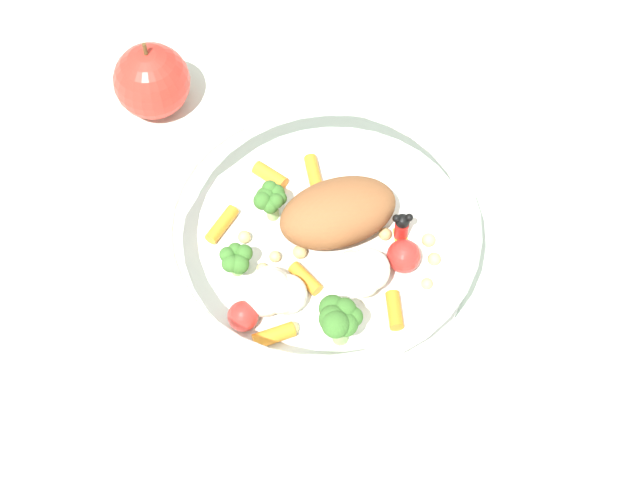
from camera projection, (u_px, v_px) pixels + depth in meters
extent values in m
plane|color=silver|center=(347.00, 270.00, 0.79)|extent=(2.40, 2.40, 0.00)
cylinder|color=white|center=(320.00, 260.00, 0.79)|extent=(0.24, 0.24, 0.01)
torus|color=white|center=(320.00, 223.00, 0.75)|extent=(0.25, 0.25, 0.01)
ellipsoid|color=brown|center=(338.00, 213.00, 0.78)|extent=(0.09, 0.11, 0.05)
cylinder|color=#7FAD5B|center=(237.00, 267.00, 0.77)|extent=(0.01, 0.01, 0.01)
sphere|color=#386B28|center=(239.00, 264.00, 0.76)|extent=(0.02, 0.02, 0.02)
sphere|color=#386B28|center=(244.00, 253.00, 0.76)|extent=(0.01, 0.01, 0.01)
sphere|color=#386B28|center=(235.00, 250.00, 0.76)|extent=(0.01, 0.01, 0.01)
sphere|color=#386B28|center=(227.00, 255.00, 0.76)|extent=(0.01, 0.01, 0.01)
sphere|color=#386B28|center=(231.00, 263.00, 0.76)|extent=(0.01, 0.01, 0.01)
cylinder|color=#8EB766|center=(341.00, 332.00, 0.74)|extent=(0.01, 0.01, 0.02)
sphere|color=#386B28|center=(346.00, 324.00, 0.72)|extent=(0.02, 0.02, 0.02)
sphere|color=#386B28|center=(353.00, 317.00, 0.72)|extent=(0.02, 0.02, 0.02)
sphere|color=#386B28|center=(344.00, 310.00, 0.72)|extent=(0.02, 0.02, 0.02)
sphere|color=#386B28|center=(332.00, 308.00, 0.72)|extent=(0.02, 0.02, 0.02)
sphere|color=#386B28|center=(333.00, 319.00, 0.72)|extent=(0.02, 0.02, 0.02)
sphere|color=#386B28|center=(335.00, 324.00, 0.71)|extent=(0.02, 0.02, 0.02)
cylinder|color=#8EB766|center=(273.00, 211.00, 0.80)|extent=(0.01, 0.01, 0.02)
sphere|color=#386B28|center=(276.00, 201.00, 0.78)|extent=(0.01, 0.01, 0.01)
sphere|color=#386B28|center=(280.00, 198.00, 0.79)|extent=(0.01, 0.01, 0.01)
sphere|color=#386B28|center=(276.00, 193.00, 0.79)|extent=(0.01, 0.01, 0.01)
sphere|color=#386B28|center=(270.00, 188.00, 0.79)|extent=(0.01, 0.01, 0.01)
sphere|color=#386B28|center=(266.00, 197.00, 0.79)|extent=(0.02, 0.02, 0.02)
sphere|color=#386B28|center=(263.00, 201.00, 0.78)|extent=(0.02, 0.02, 0.02)
sphere|color=#386B28|center=(270.00, 206.00, 0.78)|extent=(0.01, 0.01, 0.01)
sphere|color=silver|center=(363.00, 281.00, 0.75)|extent=(0.03, 0.03, 0.03)
sphere|color=silver|center=(366.00, 271.00, 0.75)|extent=(0.03, 0.03, 0.03)
sphere|color=silver|center=(352.00, 269.00, 0.76)|extent=(0.03, 0.03, 0.03)
sphere|color=silver|center=(361.00, 279.00, 0.75)|extent=(0.03, 0.03, 0.03)
sphere|color=white|center=(283.00, 298.00, 0.75)|extent=(0.03, 0.03, 0.03)
sphere|color=white|center=(287.00, 295.00, 0.75)|extent=(0.03, 0.03, 0.03)
sphere|color=white|center=(273.00, 291.00, 0.75)|extent=(0.04, 0.04, 0.04)
sphere|color=white|center=(270.00, 285.00, 0.76)|extent=(0.03, 0.03, 0.03)
sphere|color=white|center=(263.00, 284.00, 0.76)|extent=(0.02, 0.02, 0.02)
sphere|color=white|center=(265.00, 296.00, 0.75)|extent=(0.03, 0.03, 0.03)
sphere|color=white|center=(271.00, 288.00, 0.75)|extent=(0.03, 0.03, 0.03)
cube|color=yellow|center=(400.00, 236.00, 0.80)|extent=(0.02, 0.02, 0.00)
cylinder|color=red|center=(401.00, 230.00, 0.79)|extent=(0.02, 0.02, 0.02)
sphere|color=black|center=(402.00, 221.00, 0.78)|extent=(0.01, 0.01, 0.01)
sphere|color=black|center=(409.00, 218.00, 0.77)|extent=(0.01, 0.01, 0.01)
sphere|color=black|center=(396.00, 219.00, 0.77)|extent=(0.01, 0.01, 0.01)
cylinder|color=orange|center=(222.00, 224.00, 0.80)|extent=(0.02, 0.04, 0.01)
cylinder|color=orange|center=(266.00, 178.00, 0.82)|extent=(0.03, 0.02, 0.01)
cylinder|color=orange|center=(305.00, 278.00, 0.77)|extent=(0.03, 0.01, 0.01)
cylinder|color=orange|center=(392.00, 312.00, 0.75)|extent=(0.03, 0.03, 0.01)
cylinder|color=orange|center=(314.00, 173.00, 0.83)|extent=(0.03, 0.03, 0.01)
cylinder|color=orange|center=(274.00, 335.00, 0.74)|extent=(0.02, 0.03, 0.01)
sphere|color=red|center=(404.00, 256.00, 0.77)|extent=(0.03, 0.03, 0.03)
sphere|color=red|center=(243.00, 316.00, 0.74)|extent=(0.02, 0.02, 0.02)
sphere|color=tan|center=(386.00, 235.00, 0.79)|extent=(0.01, 0.01, 0.01)
sphere|color=tan|center=(293.00, 328.00, 0.75)|extent=(0.01, 0.01, 0.01)
sphere|color=#D1B775|center=(262.00, 268.00, 0.78)|extent=(0.01, 0.01, 0.01)
sphere|color=tan|center=(275.00, 257.00, 0.78)|extent=(0.01, 0.01, 0.01)
sphere|color=#D1B775|center=(428.00, 240.00, 0.79)|extent=(0.01, 0.01, 0.01)
sphere|color=tan|center=(427.00, 284.00, 0.77)|extent=(0.01, 0.01, 0.01)
sphere|color=tan|center=(300.00, 252.00, 0.78)|extent=(0.01, 0.01, 0.01)
sphere|color=tan|center=(434.00, 259.00, 0.78)|extent=(0.01, 0.01, 0.01)
sphere|color=tan|center=(244.00, 237.00, 0.79)|extent=(0.01, 0.01, 0.01)
sphere|color=#D1B775|center=(377.00, 188.00, 0.82)|extent=(0.01, 0.01, 0.01)
sphere|color=red|center=(152.00, 81.00, 0.86)|extent=(0.07, 0.07, 0.07)
cylinder|color=brown|center=(145.00, 49.00, 0.83)|extent=(0.00, 0.00, 0.01)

